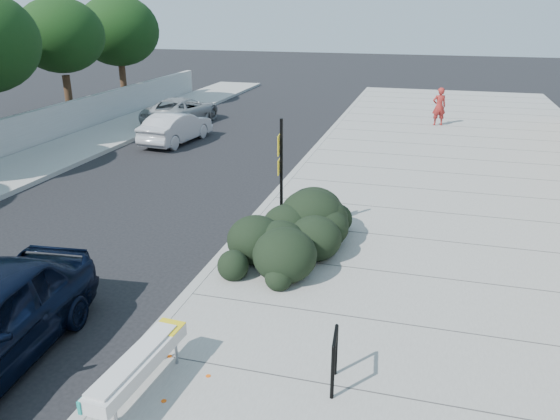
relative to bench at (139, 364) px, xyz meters
The scene contains 13 objects.
ground 3.05m from the bench, 101.59° to the left, with size 120.00×120.00×0.00m, color black.
sidewalk_near 9.38m from the bench, 57.71° to the left, with size 11.20×50.00×0.15m, color gray.
curb_near 7.96m from the bench, 94.32° to the left, with size 0.22×50.00×0.17m, color #9E9E99.
curb_far 11.70m from the bench, 137.37° to the left, with size 0.22×50.00×0.17m, color #9E9E99.
tree_far_e 21.68m from the bench, 127.75° to the left, with size 4.00×4.00×5.90m.
tree_far_f 25.77m from the bench, 120.87° to the left, with size 4.40×4.40×6.07m.
bench is the anchor object (origin of this frame).
bike_rack 2.85m from the bench, 18.69° to the left, with size 0.11×0.61×0.90m.
sign_post 6.29m from the bench, 86.01° to the left, with size 0.12×0.34×2.93m.
hedge 5.49m from the bench, 80.54° to the left, with size 1.89×3.79×1.42m, color black.
wagon_silver 16.41m from the bench, 113.74° to the left, with size 1.37×3.94×1.30m, color silver.
suv_silver 20.43m from the bench, 113.36° to the left, with size 2.15×4.66×1.29m, color #979A9C.
pedestrian 21.41m from the bench, 79.00° to the left, with size 0.64×0.42×1.77m, color maroon.
Camera 1 is at (4.33, -8.71, 5.52)m, focal length 35.00 mm.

